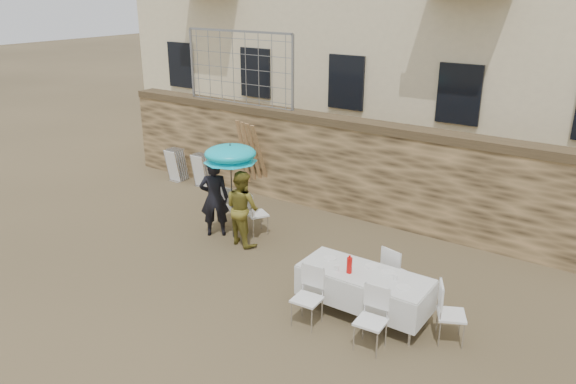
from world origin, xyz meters
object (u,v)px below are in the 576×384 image
Objects in this scene: chair_stack_left at (181,163)px; soda_bottle at (349,265)px; banquet_table at (365,275)px; couple_chair_right at (257,213)px; table_chair_back at (396,272)px; woman_dress at (242,208)px; umbrella at (230,157)px; table_chair_side at (452,313)px; table_chair_front_right at (371,320)px; man_suit at (214,198)px; table_chair_front_left at (307,298)px; chair_stack_right at (205,169)px; couple_chair_left at (232,206)px.

soda_bottle is at bearing -25.60° from chair_stack_left.
soda_bottle is at bearing -143.13° from banquet_table.
banquet_table is 8.01m from chair_stack_left.
couple_chair_right and table_chair_back have the same top height.
banquet_table is at bearing 175.29° from woman_dress.
table_chair_side is at bearing -11.34° from umbrella.
couple_chair_right and table_chair_front_right have the same top height.
table_chair_front_left is at bearing 114.91° from man_suit.
table_chair_front_left is at bearing 176.47° from table_chair_front_right.
table_chair_front_left reaches higher than banquet_table.
couple_chair_right is 1.00× the size of table_chair_front_left.
umbrella is 0.91× the size of banquet_table.
woman_dress reaches higher than soda_bottle.
umbrella is 1.98× the size of couple_chair_right.
umbrella is 4.09m from table_chair_back.
man_suit is 4.19m from banquet_table.
woman_dress is 3.25m from table_chair_front_left.
man_suit is 1.82× the size of chair_stack_right.
table_chair_front_right is 8.78m from chair_stack_left.
couple_chair_right is at bearing 56.31° from umbrella.
table_chair_side is at bearing 8.88° from soda_bottle.
table_chair_front_left is at bearing -128.66° from banquet_table.
table_chair_side is at bearing -22.01° from chair_stack_right.
woman_dress is 4.60m from chair_stack_left.
table_chair_back is at bearing -162.76° from couple_chair_right.
soda_bottle is at bearing -179.11° from couple_chair_right.
table_chair_front_left is (2.71, -1.76, -0.31)m from woman_dress.
table_chair_front_left is at bearing 76.69° from table_chair_back.
table_chair_front_left is 1.04× the size of chair_stack_right.
couple_chair_left is 4.36m from banquet_table.
couple_chair_left is at bearing 3.82° from table_chair_back.
chair_stack_right is (-6.61, 2.46, -0.02)m from table_chair_back.
chair_stack_right reaches higher than banquet_table.
soda_bottle is at bearing 135.86° from table_chair_front_right.
table_chair_front_right is (4.56, -2.31, 0.00)m from couple_chair_left.
chair_stack_right is at bearing -81.75° from man_suit.
umbrella reaches higher than banquet_table.
table_chair_side is at bearing -167.74° from couple_chair_right.
couple_chair_left is at bearing 156.06° from soda_bottle.
table_chair_back is at bearing 174.30° from couple_chair_left.
banquet_table is at bearing -24.01° from chair_stack_left.
banquet_table is (4.06, -1.56, 0.25)m from couple_chair_left.
table_chair_back is (3.86, -0.31, -1.31)m from umbrella.
man_suit is 3.27m from chair_stack_right.
banquet_table is (4.06, -1.01, -0.11)m from man_suit.
table_chair_front_left is 7.82m from chair_stack_left.
woman_dress is 1.71× the size of chair_stack_right.
chair_stack_right is (-2.75, 2.14, -1.33)m from umbrella.
umbrella reaches higher than woman_dress.
woman_dress is (0.75, 0.00, -0.05)m from man_suit.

